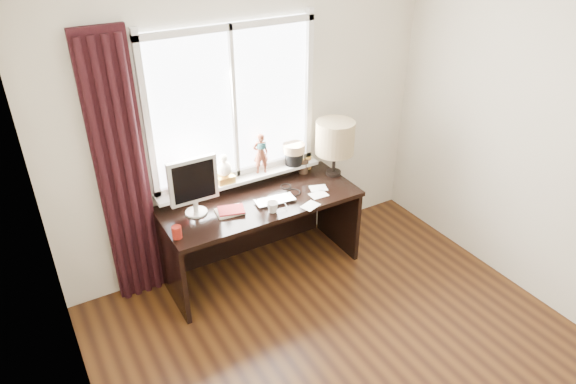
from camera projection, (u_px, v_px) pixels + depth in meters
wall_back at (249, 123)px, 4.40m from camera, size 3.50×0.00×2.60m
wall_left at (88, 362)px, 2.14m from camera, size 0.00×4.00×2.60m
laptop at (275, 201)px, 4.31m from camera, size 0.36×0.25×0.03m
mug at (273, 207)px, 4.16m from camera, size 0.13×0.13×0.10m
red_cup at (177, 232)px, 3.85m from camera, size 0.07×0.07×0.10m
window at (236, 128)px, 4.30m from camera, size 1.52×0.21×1.40m
curtain at (123, 178)px, 3.93m from camera, size 0.38×0.09×2.25m
desk at (256, 218)px, 4.55m from camera, size 1.70×0.70×0.75m
monitor at (193, 183)px, 4.03m from camera, size 0.40×0.18×0.49m
notebook_stack at (230, 211)px, 4.17m from camera, size 0.25×0.20×0.03m
brush_holder at (304, 167)px, 4.75m from camera, size 0.09×0.09×0.25m
icon_frame at (307, 164)px, 4.79m from camera, size 0.10×0.04×0.13m
table_lamp at (335, 138)px, 4.57m from camera, size 0.35×0.35×0.52m
loose_papers at (316, 196)px, 4.40m from camera, size 0.40×0.37×0.00m
desk_cables at (288, 192)px, 4.46m from camera, size 0.25×0.27×0.01m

